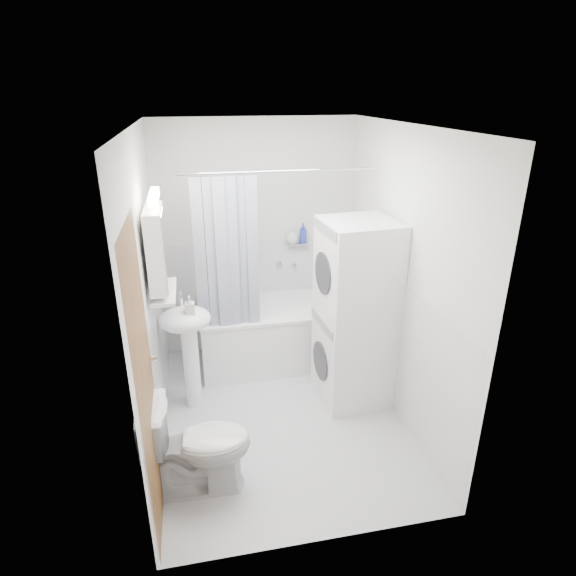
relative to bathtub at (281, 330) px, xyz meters
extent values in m
plane|color=#BDBDC1|center=(-0.17, -0.92, -0.34)|extent=(2.60, 2.60, 0.00)
plane|color=silver|center=(-0.17, 0.38, 0.86)|extent=(2.00, 0.00, 2.00)
plane|color=silver|center=(-0.17, -2.22, 0.86)|extent=(2.00, 0.00, 2.00)
plane|color=silver|center=(-1.17, -0.92, 0.86)|extent=(0.00, 2.60, 2.60)
plane|color=silver|center=(0.83, -0.92, 0.86)|extent=(0.00, 2.60, 2.60)
plane|color=white|center=(-0.17, -0.92, 2.06)|extent=(2.60, 2.60, 0.00)
plane|color=white|center=(-0.17, 0.37, 0.26)|extent=(1.98, 0.00, 1.98)
plane|color=white|center=(-1.16, -0.92, 0.26)|extent=(0.00, 2.58, 2.58)
plane|color=white|center=(0.82, -0.92, 0.26)|extent=(0.00, 2.58, 2.58)
plane|color=brown|center=(-1.15, -1.80, 0.66)|extent=(0.00, 2.00, 2.00)
cylinder|color=silver|center=(-1.12, -1.47, 0.66)|extent=(0.04, 0.04, 0.04)
cube|color=white|center=(0.00, 0.00, -0.05)|extent=(1.62, 0.76, 0.59)
cube|color=white|center=(0.00, 0.00, 0.26)|extent=(1.64, 0.78, 0.03)
cube|color=silver|center=(0.00, 0.00, 0.15)|extent=(1.44, 0.58, 0.20)
cylinder|color=silver|center=(0.20, 0.33, 0.60)|extent=(0.04, 0.12, 0.04)
cylinder|color=silver|center=(0.00, -0.33, 1.66)|extent=(1.82, 0.02, 0.02)
cube|color=#131F45|center=(-0.76, -0.33, 0.91)|extent=(0.10, 0.02, 1.45)
cube|color=#131F45|center=(-0.67, -0.33, 0.91)|extent=(0.10, 0.02, 1.45)
cube|color=#131F45|center=(-0.58, -0.33, 0.91)|extent=(0.10, 0.02, 1.45)
cube|color=#131F45|center=(-0.49, -0.33, 0.91)|extent=(0.10, 0.02, 1.45)
cube|color=#131F45|center=(-0.40, -0.33, 0.91)|extent=(0.10, 0.02, 1.45)
cube|color=#131F45|center=(-0.31, -0.33, 0.91)|extent=(0.10, 0.02, 1.45)
ellipsoid|color=white|center=(-0.93, -0.61, 0.51)|extent=(0.44, 0.37, 0.20)
cylinder|color=white|center=(-0.91, -0.61, 0.03)|extent=(0.14, 0.14, 0.75)
cylinder|color=silver|center=(-0.95, -0.47, 0.63)|extent=(0.03, 0.03, 0.14)
cylinder|color=silver|center=(-0.95, -0.51, 0.69)|extent=(0.02, 0.10, 0.02)
cube|color=white|center=(-1.08, -0.82, 1.21)|extent=(0.12, 0.50, 0.60)
cube|color=white|center=(-1.02, -0.82, 1.21)|extent=(0.01, 0.47, 0.57)
cube|color=#FFEABF|center=(-1.06, -0.82, 1.59)|extent=(0.06, 0.45, 0.06)
cube|color=silver|center=(-1.06, -0.82, 0.86)|extent=(0.18, 0.54, 0.02)
cube|color=silver|center=(0.25, 0.32, 0.81)|extent=(0.22, 0.06, 0.02)
cube|color=#5B0B17|center=(-1.11, -0.42, 1.08)|extent=(0.05, 0.31, 0.73)
cube|color=#5B0B17|center=(-1.08, -0.42, 1.41)|extent=(0.03, 0.27, 0.08)
cylinder|color=silver|center=(-1.12, -0.42, 1.45)|extent=(0.02, 0.04, 0.02)
cube|color=white|center=(0.51, -0.77, 0.07)|extent=(0.63, 0.63, 0.83)
cylinder|color=#2D2D33|center=(0.21, -0.77, 0.06)|extent=(0.05, 0.35, 0.35)
cube|color=gray|center=(0.21, -0.77, 0.44)|extent=(0.05, 0.53, 0.08)
cube|color=white|center=(0.51, -0.77, 0.90)|extent=(0.63, 0.63, 0.83)
cylinder|color=#2D2D33|center=(0.21, -0.77, 0.89)|extent=(0.05, 0.35, 0.35)
cube|color=gray|center=(0.21, -0.77, 1.27)|extent=(0.05, 0.53, 0.08)
imported|color=white|center=(-0.89, -1.61, 0.02)|extent=(0.76, 0.44, 0.73)
imported|color=gray|center=(-0.88, -0.67, 0.61)|extent=(0.08, 0.17, 0.08)
imported|color=gray|center=(-1.06, -0.97, 0.90)|extent=(0.07, 0.18, 0.07)
imported|color=gray|center=(-1.06, -0.70, 0.92)|extent=(0.10, 0.09, 0.10)
imported|color=gray|center=(0.18, 0.32, 0.88)|extent=(0.13, 0.17, 0.13)
imported|color=#293CA6|center=(0.30, 0.32, 0.86)|extent=(0.08, 0.21, 0.08)
camera|label=1|loc=(-0.81, -4.32, 2.29)|focal=30.00mm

